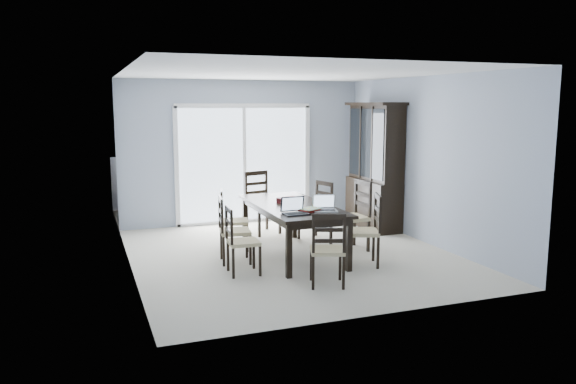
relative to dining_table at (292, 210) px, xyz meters
name	(u,v)px	position (x,y,z in m)	size (l,w,h in m)	color
floor	(292,255)	(0.00, 0.00, -0.67)	(5.00, 5.00, 0.00)	beige
ceiling	(292,73)	(0.00, 0.00, 1.93)	(5.00, 5.00, 0.00)	white
back_wall	(244,152)	(0.00, 2.50, 0.63)	(4.50, 0.02, 2.60)	#99A4B6
wall_left	(128,173)	(-2.25, 0.00, 0.63)	(0.02, 5.00, 2.60)	#99A4B6
wall_right	(427,161)	(2.25, 0.00, 0.63)	(0.02, 5.00, 2.60)	#99A4B6
balcony	(231,214)	(0.00, 3.50, -0.72)	(4.50, 2.00, 0.10)	gray
railing	(219,179)	(0.00, 4.50, -0.12)	(4.50, 0.06, 1.10)	#99999E
dining_table	(292,210)	(0.00, 0.00, 0.00)	(1.00, 2.20, 0.75)	black
china_hutch	(375,167)	(2.02, 1.25, 0.40)	(0.50, 1.38, 2.20)	black
sliding_door	(244,164)	(0.00, 2.48, 0.41)	(2.52, 0.05, 2.18)	silver
chair_left_near	(237,233)	(-0.99, -0.61, -0.13)	(0.42, 0.41, 1.02)	black
chair_left_mid	(228,223)	(-0.95, -0.05, -0.11)	(0.46, 0.45, 1.06)	black
chair_left_far	(229,213)	(-0.77, 0.64, -0.12)	(0.49, 0.48, 1.05)	black
chair_right_near	(369,222)	(0.80, -0.83, -0.08)	(0.55, 0.54, 1.13)	black
chair_right_mid	(356,208)	(1.02, -0.01, -0.03)	(0.49, 0.48, 1.21)	black
chair_right_far	(319,204)	(0.77, 0.79, -0.10)	(0.52, 0.51, 1.08)	black
chair_end_near	(328,242)	(-0.11, -1.50, -0.11)	(0.51, 0.52, 1.06)	black
chair_end_far	(260,195)	(0.01, 1.58, -0.04)	(0.55, 0.56, 1.20)	black
laptop_dark	(296,210)	(-0.22, -0.72, 0.13)	(0.33, 0.23, 0.22)	black
laptop_silver	(325,207)	(0.23, -0.65, 0.13)	(0.36, 0.30, 0.22)	#B4B4B7
book_stack	(310,210)	(0.03, -0.59, 0.10)	(0.33, 0.30, 0.04)	maroon
cell_phone	(319,217)	(-0.01, -1.00, 0.08)	(0.11, 0.05, 0.01)	black
game_box	(288,200)	(-0.01, 0.15, 0.12)	(0.31, 0.15, 0.08)	#4D120F
hot_tub	(202,187)	(-0.57, 3.57, -0.14)	(2.17, 1.97, 1.06)	brown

